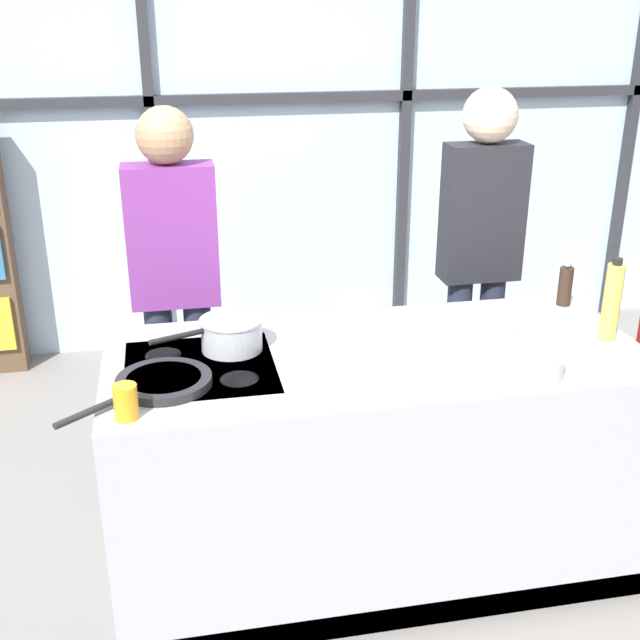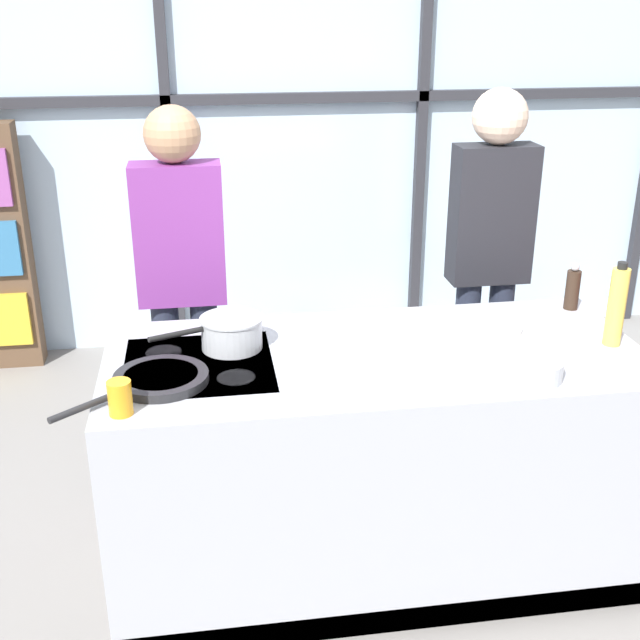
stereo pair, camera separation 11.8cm
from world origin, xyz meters
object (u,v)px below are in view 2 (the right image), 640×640
(spectator_far_left, at_px, (181,270))
(juice_glass_near, at_px, (120,398))
(white_plate, at_px, (491,328))
(pepper_grinder, at_px, (573,288))
(saucepan, at_px, (231,332))
(oil_bottle, at_px, (617,306))
(mixing_bowl, at_px, (532,368))
(spectator_center_left, at_px, (489,247))
(frying_pan, at_px, (159,379))

(spectator_far_left, relative_size, juice_glass_near, 15.20)
(white_plate, bearing_deg, pepper_grinder, 22.48)
(saucepan, xyz_separation_m, juice_glass_near, (-0.36, -0.45, -0.01))
(pepper_grinder, distance_m, juice_glass_near, 1.88)
(white_plate, distance_m, oil_bottle, 0.46)
(juice_glass_near, bearing_deg, spectator_far_left, 80.85)
(white_plate, relative_size, mixing_bowl, 1.12)
(white_plate, height_order, pepper_grinder, pepper_grinder)
(spectator_far_left, distance_m, mixing_bowl, 1.59)
(spectator_far_left, height_order, spectator_center_left, spectator_center_left)
(pepper_grinder, bearing_deg, oil_bottle, -91.55)
(saucepan, bearing_deg, spectator_far_left, 105.37)
(spectator_center_left, height_order, mixing_bowl, spectator_center_left)
(pepper_grinder, xyz_separation_m, juice_glass_near, (-1.77, -0.64, -0.03))
(oil_bottle, bearing_deg, frying_pan, -177.39)
(spectator_center_left, xyz_separation_m, pepper_grinder, (0.19, -0.47, -0.04))
(oil_bottle, bearing_deg, white_plate, 152.59)
(saucepan, xyz_separation_m, white_plate, (1.01, 0.02, -0.06))
(spectator_center_left, bearing_deg, oil_bottle, 102.04)
(white_plate, xyz_separation_m, pepper_grinder, (0.40, 0.17, 0.08))
(white_plate, distance_m, pepper_grinder, 0.44)
(saucepan, xyz_separation_m, pepper_grinder, (1.41, 0.19, 0.02))
(spectator_far_left, height_order, pepper_grinder, spectator_far_left)
(frying_pan, height_order, white_plate, frying_pan)
(spectator_center_left, xyz_separation_m, oil_bottle, (0.18, -0.84, 0.02))
(white_plate, distance_m, mixing_bowl, 0.43)
(oil_bottle, bearing_deg, saucepan, 172.69)
(white_plate, relative_size, pepper_grinder, 1.18)
(juice_glass_near, bearing_deg, pepper_grinder, 19.96)
(spectator_far_left, bearing_deg, spectator_center_left, -180.00)
(pepper_grinder, bearing_deg, juice_glass_near, -160.04)
(spectator_far_left, xyz_separation_m, white_plate, (1.19, -0.64, -0.08))
(spectator_center_left, height_order, pepper_grinder, spectator_center_left)
(spectator_far_left, xyz_separation_m, frying_pan, (-0.07, -0.92, -0.07))
(mixing_bowl, relative_size, pepper_grinder, 1.06)
(saucepan, bearing_deg, oil_bottle, -7.31)
(spectator_far_left, bearing_deg, white_plate, 151.69)
(saucepan, distance_m, white_plate, 1.01)
(pepper_grinder, height_order, juice_glass_near, pepper_grinder)
(pepper_grinder, bearing_deg, spectator_far_left, 163.39)
(spectator_far_left, bearing_deg, mixing_bowl, 137.80)
(saucepan, bearing_deg, juice_glass_near, -128.65)
(frying_pan, distance_m, oil_bottle, 1.66)
(spectator_center_left, height_order, white_plate, spectator_center_left)
(spectator_center_left, relative_size, oil_bottle, 5.44)
(spectator_far_left, distance_m, pepper_grinder, 1.66)
(saucepan, height_order, mixing_bowl, saucepan)
(spectator_center_left, relative_size, saucepan, 4.24)
(mixing_bowl, bearing_deg, saucepan, 158.00)
(spectator_far_left, bearing_deg, frying_pan, 85.52)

